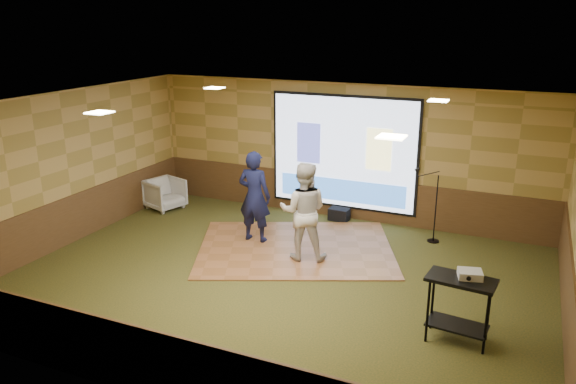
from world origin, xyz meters
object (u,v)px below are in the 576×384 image
at_px(banquet_chair, 165,194).
at_px(duffel_bag, 339,214).
at_px(player_left, 254,196).
at_px(av_table, 460,298).
at_px(dance_floor, 296,248).
at_px(projector, 470,274).
at_px(projector_screen, 343,154).
at_px(player_right, 303,211).
at_px(mic_stand, 432,218).

bearing_deg(banquet_chair, duffel_bag, -59.89).
distance_m(player_left, av_table, 4.74).
bearing_deg(duffel_bag, dance_floor, -97.59).
xyz_separation_m(projector, banquet_chair, (-7.18, 3.02, -0.65)).
distance_m(dance_floor, banquet_chair, 3.91).
bearing_deg(banquet_chair, projector_screen, -57.33).
height_order(player_right, duffel_bag, player_right).
xyz_separation_m(player_right, banquet_chair, (-4.08, 1.38, -0.59)).
height_order(projector_screen, duffel_bag, projector_screen).
relative_size(projector, duffel_bag, 0.72).
distance_m(projector_screen, player_left, 2.39).
xyz_separation_m(dance_floor, mic_stand, (2.34, 1.47, 0.48)).
relative_size(player_left, duffel_bag, 4.21).
bearing_deg(projector, player_left, 140.32).
bearing_deg(projector, duffel_bag, 114.84).
distance_m(av_table, projector, 0.36).
relative_size(player_right, mic_stand, 1.22).
bearing_deg(mic_stand, player_right, -117.15).
relative_size(player_right, banquet_chair, 2.34).
distance_m(projector_screen, av_table, 5.24).
distance_m(projector_screen, projector, 5.21).
relative_size(dance_floor, banquet_chair, 4.75).
xyz_separation_m(player_left, banquet_chair, (-2.86, 0.96, -0.59)).
relative_size(projector_screen, duffel_bag, 7.62).
distance_m(player_left, projector, 4.79).
bearing_deg(projector_screen, projector, -52.18).
height_order(dance_floor, player_left, player_left).
bearing_deg(duffel_bag, projector_screen, 94.01).
distance_m(projector_screen, mic_stand, 2.39).
bearing_deg(player_right, mic_stand, -153.97).
height_order(player_left, banquet_chair, player_left).
distance_m(mic_stand, banquet_chair, 6.12).
bearing_deg(projector, projector_screen, 113.66).
bearing_deg(projector_screen, banquet_chair, -164.94).
height_order(player_left, duffel_bag, player_left).
xyz_separation_m(dance_floor, player_left, (-0.90, 0.04, 0.93)).
xyz_separation_m(av_table, duffel_bag, (-3.07, 3.98, -0.53)).
bearing_deg(player_left, dance_floor, 176.08).
relative_size(player_left, mic_stand, 1.23).
bearing_deg(mic_stand, projector, -52.40).
distance_m(dance_floor, mic_stand, 2.80).
bearing_deg(dance_floor, av_table, -32.22).
xyz_separation_m(projector_screen, mic_stand, (2.10, -0.61, -0.98)).
distance_m(projector_screen, dance_floor, 2.55).
bearing_deg(projector_screen, dance_floor, -96.55).
relative_size(projector_screen, player_left, 1.81).
xyz_separation_m(banquet_chair, duffel_bag, (4.01, 0.89, -0.22)).
bearing_deg(dance_floor, projector_screen, 83.45).
distance_m(projector_screen, duffel_bag, 1.35).
xyz_separation_m(projector_screen, player_right, (0.08, -2.46, -0.53)).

